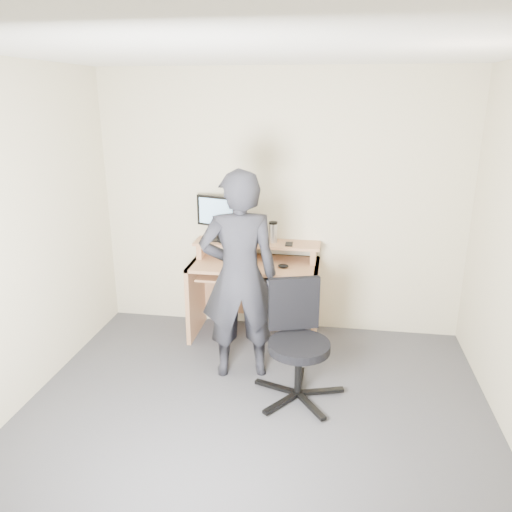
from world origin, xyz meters
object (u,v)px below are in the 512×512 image
(monitor, at_px, (218,214))
(office_chair, at_px, (297,337))
(desk, at_px, (256,280))
(person, at_px, (239,276))

(monitor, xyz_separation_m, office_chair, (0.85, -1.07, -0.68))
(desk, distance_m, monitor, 0.73)
(desk, relative_size, person, 0.69)
(monitor, xyz_separation_m, person, (0.35, -0.83, -0.31))
(office_chair, relative_size, person, 0.52)
(desk, bearing_deg, office_chair, -64.51)
(office_chair, xyz_separation_m, person, (-0.49, 0.24, 0.37))
(monitor, distance_m, office_chair, 1.52)
(person, bearing_deg, monitor, -80.72)
(desk, relative_size, office_chair, 1.34)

